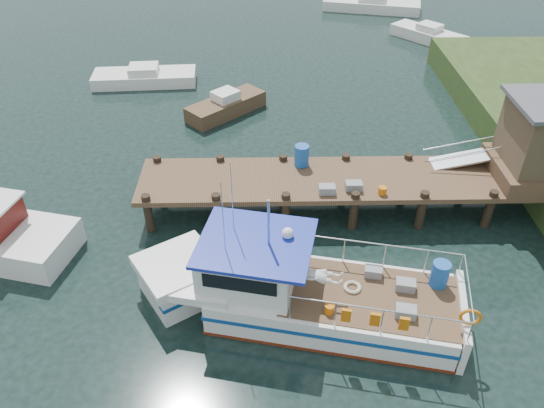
{
  "coord_description": "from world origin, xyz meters",
  "views": [
    {
      "loc": [
        -1.3,
        -16.64,
        12.58
      ],
      "look_at": [
        -1.0,
        -1.5,
        1.3
      ],
      "focal_mm": 35.0,
      "sensor_mm": 36.0,
      "label": 1
    }
  ],
  "objects_px": {
    "dock": "(473,157)",
    "moored_b": "(428,35)",
    "lobster_boat": "(292,290)",
    "moored_a": "(145,77)",
    "moored_rowboat": "(226,105)",
    "moored_c": "(372,4)"
  },
  "relations": [
    {
      "from": "moored_b",
      "to": "moored_c",
      "type": "relative_size",
      "value": 0.64
    },
    {
      "from": "moored_rowboat",
      "to": "moored_b",
      "type": "xyz_separation_m",
      "value": [
        13.12,
        10.53,
        -0.04
      ]
    },
    {
      "from": "dock",
      "to": "moored_b",
      "type": "relative_size",
      "value": 3.34
    },
    {
      "from": "lobster_boat",
      "to": "moored_b",
      "type": "height_order",
      "value": "lobster_boat"
    },
    {
      "from": "lobster_boat",
      "to": "moored_c",
      "type": "relative_size",
      "value": 1.33
    },
    {
      "from": "dock",
      "to": "moored_a",
      "type": "height_order",
      "value": "dock"
    },
    {
      "from": "lobster_boat",
      "to": "moored_rowboat",
      "type": "bearing_deg",
      "value": 113.55
    },
    {
      "from": "lobster_boat",
      "to": "moored_a",
      "type": "height_order",
      "value": "lobster_boat"
    },
    {
      "from": "moored_rowboat",
      "to": "moored_c",
      "type": "distance_m",
      "value": 20.39
    },
    {
      "from": "moored_rowboat",
      "to": "moored_a",
      "type": "distance_m",
      "value": 6.19
    },
    {
      "from": "lobster_boat",
      "to": "moored_c",
      "type": "xyz_separation_m",
      "value": [
        7.78,
        30.94,
        -0.47
      ]
    },
    {
      "from": "dock",
      "to": "moored_rowboat",
      "type": "distance_m",
      "value": 12.74
    },
    {
      "from": "moored_c",
      "to": "moored_rowboat",
      "type": "bearing_deg",
      "value": -96.98
    },
    {
      "from": "moored_rowboat",
      "to": "moored_c",
      "type": "height_order",
      "value": "moored_rowboat"
    },
    {
      "from": "dock",
      "to": "lobster_boat",
      "type": "distance_m",
      "value": 8.9
    },
    {
      "from": "moored_rowboat",
      "to": "moored_b",
      "type": "relative_size",
      "value": 0.83
    },
    {
      "from": "moored_a",
      "to": "moored_b",
      "type": "height_order",
      "value": "moored_b"
    },
    {
      "from": "moored_a",
      "to": "dock",
      "type": "bearing_deg",
      "value": -23.07
    },
    {
      "from": "moored_c",
      "to": "dock",
      "type": "bearing_deg",
      "value": -67.87
    },
    {
      "from": "moored_b",
      "to": "moored_a",
      "type": "bearing_deg",
      "value": -146.25
    },
    {
      "from": "moored_rowboat",
      "to": "moored_a",
      "type": "xyz_separation_m",
      "value": [
        -4.82,
        3.87,
        -0.07
      ]
    },
    {
      "from": "moored_b",
      "to": "dock",
      "type": "bearing_deg",
      "value": -87.09
    }
  ]
}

